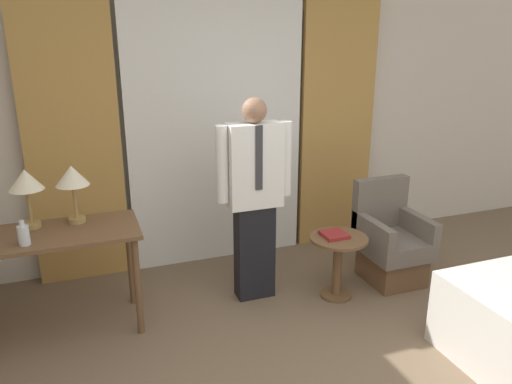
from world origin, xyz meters
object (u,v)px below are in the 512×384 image
table_lamp_left (26,183)px  person (254,194)px  desk (57,248)px  side_table (338,256)px  table_lamp_right (72,179)px  armchair (390,244)px  book (334,235)px  bottle_near_edge (24,235)px

table_lamp_left → person: (1.66, -0.15, -0.22)m
person → table_lamp_left: bearing=174.9°
desk → side_table: desk is taller
table_lamp_right → person: person is taller
table_lamp_right → armchair: table_lamp_right is taller
table_lamp_right → side_table: size_ratio=0.80×
table_lamp_right → book: 2.08m
bottle_near_edge → person: 1.70m
desk → armchair: 2.77m
armchair → side_table: armchair is taller
person → table_lamp_right: bearing=173.7°
table_lamp_left → table_lamp_right: 0.31m
desk → book: (2.12, -0.23, -0.11)m
desk → armchair: bearing=-2.8°
side_table → person: bearing=158.0°
bottle_near_edge → book: bottle_near_edge is taller
person → side_table: 0.88m
desk → bottle_near_edge: bottle_near_edge is taller
desk → armchair: size_ratio=1.29×
table_lamp_left → armchair: table_lamp_left is taller
bottle_near_edge → side_table: 2.38m
bottle_near_edge → person: size_ratio=0.10×
table_lamp_right → bottle_near_edge: bearing=-137.0°
bottle_near_edge → side_table: (2.33, -0.09, -0.50)m
desk → table_lamp_left: 0.51m
table_lamp_left → table_lamp_right: (0.31, 0.00, 0.00)m
book → desk: bearing=173.8°
desk → book: desk is taller
person → book: (0.61, -0.23, -0.35)m
armchair → bottle_near_edge: bearing=-179.4°
armchair → book: armchair is taller
desk → book: bearing=-6.2°
desk → armchair: (2.75, -0.13, -0.34)m
table_lamp_left → person: size_ratio=0.26×
table_lamp_left → person: bearing=-5.1°
person → book: size_ratio=8.30×
desk → person: bearing=0.0°
desk → bottle_near_edge: (-0.18, -0.17, 0.20)m
table_lamp_left → side_table: bearing=-10.0°
bottle_near_edge → table_lamp_left: bearing=84.5°
desk → table_lamp_right: table_lamp_right is taller
table_lamp_left → armchair: bearing=-5.6°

